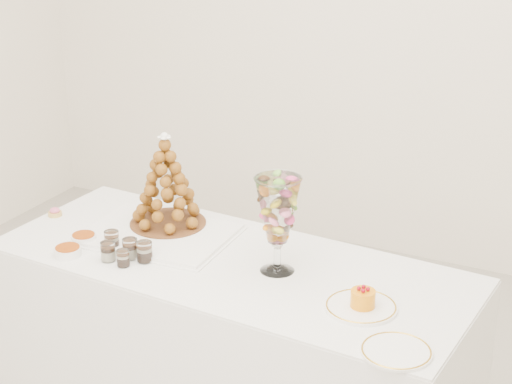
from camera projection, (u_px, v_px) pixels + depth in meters
The scene contains 15 objects.
buffet_table at pixel (231, 342), 3.23m from camera, with size 1.82×0.82×0.68m.
lace_tray at pixel (158, 234), 3.30m from camera, with size 0.55×0.41×0.02m, color white.
macaron_vase at pixel (278, 211), 2.96m from camera, with size 0.16×0.16×0.35m.
cake_plate at pixel (361, 307), 2.78m from camera, with size 0.24×0.24×0.01m, color white.
spare_plate at pixel (396, 351), 2.54m from camera, with size 0.22×0.22×0.01m, color white.
pink_tart at pixel (55, 212), 3.49m from camera, with size 0.06×0.06×0.04m.
verrine_a at pixel (112, 241), 3.19m from camera, with size 0.06×0.06×0.07m, color white.
verrine_b at pixel (130, 249), 3.12m from camera, with size 0.06×0.06×0.08m, color white.
verrine_c at pixel (145, 252), 3.09m from camera, with size 0.06×0.06×0.08m, color white.
verrine_d at pixel (108, 251), 3.10m from camera, with size 0.05×0.05×0.07m, color white.
verrine_e at pixel (123, 258), 3.06m from camera, with size 0.05×0.05×0.06m, color white.
ramekin_back at pixel (84, 239), 3.25m from camera, with size 0.10×0.10×0.03m, color white.
ramekin_front at pixel (68, 252), 3.15m from camera, with size 0.10×0.10×0.03m, color white.
croquembouche at pixel (166, 180), 3.31m from camera, with size 0.30×0.30×0.38m.
mousse_cake at pixel (363, 298), 2.77m from camera, with size 0.08×0.08×0.07m.
Camera 1 is at (1.19, -2.17, 2.06)m, focal length 60.00 mm.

